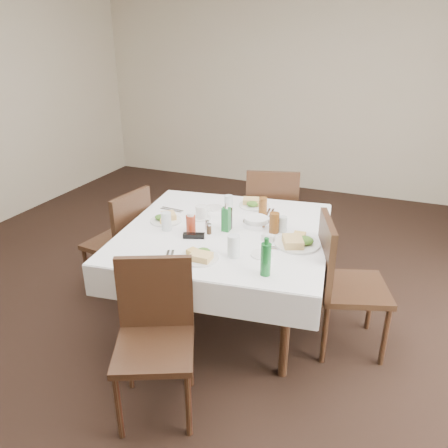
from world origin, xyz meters
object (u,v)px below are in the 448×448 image
object	(u,v)px
chair_west	(124,237)
coffee_mug	(202,213)
ketchup_bottle	(191,223)
water_w	(166,221)
water_e	(283,224)
oil_cruet_green	(226,218)
bread_basket	(256,222)
water_n	(229,203)
chair_north	(271,212)
green_bottle	(266,259)
dining_table	(225,239)
chair_south	(155,327)
oil_cruet_dark	(228,218)
chair_east	(340,277)
water_s	(234,246)

from	to	relation	value
chair_west	coffee_mug	size ratio (longest dim) A/B	6.32
ketchup_bottle	water_w	bearing A→B (deg)	-169.61
water_e	oil_cruet_green	bearing A→B (deg)	-159.84
water_w	oil_cruet_green	distance (m)	0.43
water_e	bread_basket	world-z (taller)	water_e
chair_west	water_n	size ratio (longest dim) A/B	7.45
chair_north	green_bottle	distance (m)	1.54
dining_table	water_e	xyz separation A→B (m)	(0.39, 0.13, 0.13)
chair_south	chair_west	size ratio (longest dim) A/B	1.00
dining_table	water_e	bearing A→B (deg)	17.96
oil_cruet_dark	ketchup_bottle	xyz separation A→B (m)	(-0.23, -0.14, -0.02)
oil_cruet_green	chair_west	bearing A→B (deg)	177.70
water_n	oil_cruet_green	xyz separation A→B (m)	(0.13, -0.38, 0.03)
chair_north	green_bottle	size ratio (longest dim) A/B	4.11
chair_south	oil_cruet_green	xyz separation A→B (m)	(0.07, 0.92, 0.33)
chair_north	bread_basket	xyz separation A→B (m)	(0.11, -0.80, 0.23)
chair_north	dining_table	bearing A→B (deg)	-94.72
water_e	green_bottle	world-z (taller)	green_bottle
chair_south	green_bottle	world-z (taller)	green_bottle
chair_north	coffee_mug	distance (m)	0.92
oil_cruet_green	green_bottle	world-z (taller)	green_bottle
water_e	water_w	distance (m)	0.84
chair_east	oil_cruet_dark	xyz separation A→B (m)	(-0.83, 0.03, 0.30)
chair_south	bread_basket	xyz separation A→B (m)	(0.24, 1.09, 0.26)
dining_table	water_n	size ratio (longest dim) A/B	13.14
water_n	coffee_mug	size ratio (longest dim) A/B	0.85
oil_cruet_dark	water_e	bearing A→B (deg)	16.12
water_n	green_bottle	xyz separation A→B (m)	(0.58, -0.88, 0.04)
dining_table	chair_south	size ratio (longest dim) A/B	1.77
water_s	water_e	size ratio (longest dim) A/B	1.28
chair_south	chair_east	distance (m)	1.29
coffee_mug	green_bottle	bearing A→B (deg)	-41.95
oil_cruet_dark	green_bottle	world-z (taller)	green_bottle
chair_west	oil_cruet_dark	xyz separation A→B (m)	(0.93, -0.01, 0.32)
chair_south	chair_west	bearing A→B (deg)	131.82
oil_cruet_dark	coffee_mug	xyz separation A→B (m)	(-0.26, 0.11, -0.04)
dining_table	chair_south	bearing A→B (deg)	-93.50
chair_south	oil_cruet_dark	distance (m)	1.01
water_e	coffee_mug	distance (m)	0.64
bread_basket	oil_cruet_green	xyz separation A→B (m)	(-0.17, -0.17, 0.07)
water_e	ketchup_bottle	world-z (taller)	ketchup_bottle
chair_north	ketchup_bottle	xyz separation A→B (m)	(-0.29, -1.08, 0.27)
water_n	oil_cruet_dark	xyz separation A→B (m)	(0.13, -0.35, 0.03)
ketchup_bottle	green_bottle	distance (m)	0.78
coffee_mug	green_bottle	world-z (taller)	green_bottle
oil_cruet_dark	oil_cruet_green	xyz separation A→B (m)	(-0.00, -0.03, 0.01)
water_e	ketchup_bottle	size ratio (longest dim) A/B	0.78
oil_cruet_dark	green_bottle	xyz separation A→B (m)	(0.45, -0.53, 0.02)
water_n	chair_north	bearing A→B (deg)	71.16
bread_basket	ketchup_bottle	xyz separation A→B (m)	(-0.40, -0.28, 0.04)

